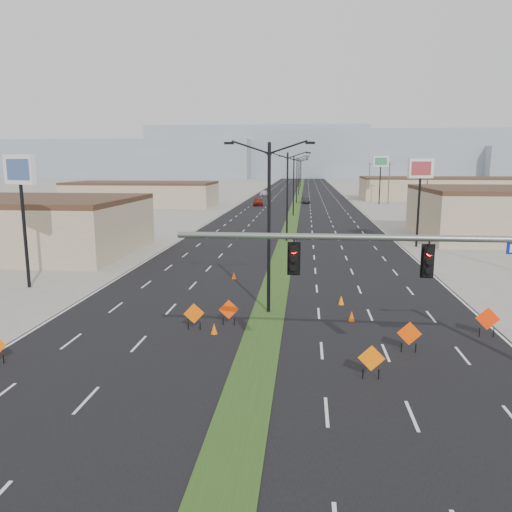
# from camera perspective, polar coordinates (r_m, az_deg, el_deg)

# --- Properties ---
(ground) EXTENTS (600.00, 600.00, 0.00)m
(ground) POSITION_cam_1_polar(r_m,az_deg,el_deg) (19.08, -1.39, -17.01)
(ground) COLOR gray
(ground) RESTS_ON ground
(road_surface) EXTENTS (25.00, 400.00, 0.02)m
(road_surface) POSITION_cam_1_polar(r_m,az_deg,el_deg) (117.13, 4.69, 6.22)
(road_surface) COLOR black
(road_surface) RESTS_ON ground
(median_strip) EXTENTS (2.00, 400.00, 0.04)m
(median_strip) POSITION_cam_1_polar(r_m,az_deg,el_deg) (117.13, 4.69, 6.22)
(median_strip) COLOR #213F16
(median_strip) RESTS_ON ground
(building_sw_far) EXTENTS (30.00, 14.00, 4.50)m
(building_sw_far) POSITION_cam_1_polar(r_m,az_deg,el_deg) (107.55, -12.89, 6.80)
(building_sw_far) COLOR tan
(building_sw_far) RESTS_ON ground
(building_se_far) EXTENTS (44.00, 16.00, 5.00)m
(building_se_far) POSITION_cam_1_polar(r_m,az_deg,el_deg) (131.91, 21.66, 7.09)
(building_se_far) COLOR tan
(building_se_far) RESTS_ON ground
(mesa_west) EXTENTS (180.00, 50.00, 22.00)m
(mesa_west) POSITION_cam_1_polar(r_m,az_deg,el_deg) (320.93, -16.95, 10.52)
(mesa_west) COLOR gray
(mesa_west) RESTS_ON ground
(mesa_center) EXTENTS (220.00, 50.00, 28.00)m
(mesa_center) POSITION_cam_1_polar(r_m,az_deg,el_deg) (319.08, 12.78, 11.25)
(mesa_center) COLOR gray
(mesa_center) RESTS_ON ground
(mesa_backdrop) EXTENTS (140.00, 50.00, 32.00)m
(mesa_backdrop) POSITION_cam_1_polar(r_m,az_deg,el_deg) (338.38, 0.27, 11.79)
(mesa_backdrop) COLOR gray
(mesa_backdrop) RESTS_ON ground
(signal_mast) EXTENTS (16.30, 0.60, 8.00)m
(signal_mast) POSITION_cam_1_polar(r_m,az_deg,el_deg) (20.26, 24.11, -1.88)
(signal_mast) COLOR slate
(signal_mast) RESTS_ON ground
(streetlight_0) EXTENTS (5.15, 0.24, 10.02)m
(streetlight_0) POSITION_cam_1_polar(r_m,az_deg,el_deg) (29.06, 1.49, 3.82)
(streetlight_0) COLOR black
(streetlight_0) RESTS_ON ground
(streetlight_1) EXTENTS (5.15, 0.24, 10.02)m
(streetlight_1) POSITION_cam_1_polar(r_m,az_deg,el_deg) (56.92, 3.59, 7.12)
(streetlight_1) COLOR black
(streetlight_1) RESTS_ON ground
(streetlight_2) EXTENTS (5.15, 0.24, 10.02)m
(streetlight_2) POSITION_cam_1_polar(r_m,az_deg,el_deg) (84.87, 4.32, 8.24)
(streetlight_2) COLOR black
(streetlight_2) RESTS_ON ground
(streetlight_3) EXTENTS (5.15, 0.24, 10.02)m
(streetlight_3) POSITION_cam_1_polar(r_m,az_deg,el_deg) (112.85, 4.69, 8.81)
(streetlight_3) COLOR black
(streetlight_3) RESTS_ON ground
(streetlight_4) EXTENTS (5.15, 0.24, 10.02)m
(streetlight_4) POSITION_cam_1_polar(r_m,az_deg,el_deg) (140.84, 4.91, 9.15)
(streetlight_4) COLOR black
(streetlight_4) RESTS_ON ground
(streetlight_5) EXTENTS (5.15, 0.24, 10.02)m
(streetlight_5) POSITION_cam_1_polar(r_m,az_deg,el_deg) (168.83, 5.06, 9.38)
(streetlight_5) COLOR black
(streetlight_5) RESTS_ON ground
(streetlight_6) EXTENTS (5.15, 0.24, 10.02)m
(streetlight_6) POSITION_cam_1_polar(r_m,az_deg,el_deg) (196.82, 5.17, 9.54)
(streetlight_6) COLOR black
(streetlight_6) RESTS_ON ground
(utility_pole_1) EXTENTS (1.60, 0.20, 9.00)m
(utility_pole_1) POSITION_cam_1_polar(r_m,az_deg,el_deg) (78.94, 18.94, 6.99)
(utility_pole_1) COLOR #4C3823
(utility_pole_1) RESTS_ON ground
(utility_pole_2) EXTENTS (1.60, 0.20, 9.00)m
(utility_pole_2) POSITION_cam_1_polar(r_m,az_deg,el_deg) (113.28, 14.94, 8.12)
(utility_pole_2) COLOR #4C3823
(utility_pole_2) RESTS_ON ground
(utility_pole_3) EXTENTS (1.60, 0.20, 9.00)m
(utility_pole_3) POSITION_cam_1_polar(r_m,az_deg,el_deg) (147.92, 12.80, 8.71)
(utility_pole_3) COLOR #4C3823
(utility_pole_3) RESTS_ON ground
(car_left) EXTENTS (2.57, 5.04, 1.64)m
(car_left) POSITION_cam_1_polar(r_m,az_deg,el_deg) (105.78, 0.24, 6.23)
(car_left) COLOR maroon
(car_left) RESTS_ON ground
(car_mid) EXTENTS (1.97, 4.35, 1.38)m
(car_mid) POSITION_cam_1_polar(r_m,az_deg,el_deg) (112.68, 5.67, 6.38)
(car_mid) COLOR black
(car_mid) RESTS_ON ground
(car_far) EXTENTS (1.89, 4.49, 1.29)m
(car_far) POSITION_cam_1_polar(r_m,az_deg,el_deg) (138.10, 0.89, 7.18)
(car_far) COLOR silver
(car_far) RESTS_ON ground
(construction_sign_1) EXTENTS (1.07, 0.38, 1.47)m
(construction_sign_1) POSITION_cam_1_polar(r_m,az_deg,el_deg) (27.05, -7.11, -6.65)
(construction_sign_1) COLOR #EA5C04
(construction_sign_1) RESTS_ON ground
(construction_sign_2) EXTENTS (1.07, 0.30, 1.45)m
(construction_sign_2) POSITION_cam_1_polar(r_m,az_deg,el_deg) (27.64, -3.13, -6.24)
(construction_sign_2) COLOR #FF3F05
(construction_sign_2) RESTS_ON ground
(construction_sign_3) EXTENTS (1.14, 0.13, 1.52)m
(construction_sign_3) POSITION_cam_1_polar(r_m,az_deg,el_deg) (24.81, 17.12, -8.59)
(construction_sign_3) COLOR #F94705
(construction_sign_3) RESTS_ON ground
(construction_sign_4) EXTENTS (1.11, 0.08, 1.48)m
(construction_sign_4) POSITION_cam_1_polar(r_m,az_deg,el_deg) (21.51, 13.05, -11.46)
(construction_sign_4) COLOR #FF6B05
(construction_sign_4) RESTS_ON ground
(construction_sign_5) EXTENTS (1.19, 0.20, 1.60)m
(construction_sign_5) POSITION_cam_1_polar(r_m,az_deg,el_deg) (28.33, 24.96, -6.63)
(construction_sign_5) COLOR #FE3105
(construction_sign_5) RESTS_ON ground
(cone_0) EXTENTS (0.47, 0.47, 0.60)m
(cone_0) POSITION_cam_1_polar(r_m,az_deg,el_deg) (26.46, -4.81, -8.28)
(cone_0) COLOR #EB5D04
(cone_0) RESTS_ON ground
(cone_1) EXTENTS (0.44, 0.44, 0.61)m
(cone_1) POSITION_cam_1_polar(r_m,az_deg,el_deg) (32.10, 9.71, -4.99)
(cone_1) COLOR orange
(cone_1) RESTS_ON ground
(cone_2) EXTENTS (0.36, 0.36, 0.60)m
(cone_2) POSITION_cam_1_polar(r_m,az_deg,el_deg) (28.95, 10.87, -6.76)
(cone_2) COLOR #ED4F05
(cone_2) RESTS_ON ground
(cone_3) EXTENTS (0.34, 0.34, 0.55)m
(cone_3) POSITION_cam_1_polar(r_m,az_deg,el_deg) (38.60, -2.54, -2.24)
(cone_3) COLOR #FF5805
(cone_3) RESTS_ON ground
(pole_sign_west) EXTENTS (2.94, 1.61, 9.43)m
(pole_sign_west) POSITION_cam_1_polar(r_m,az_deg,el_deg) (38.66, -25.35, 7.87)
(pole_sign_west) COLOR black
(pole_sign_west) RESTS_ON ground
(pole_sign_east_near) EXTENTS (2.90, 1.58, 9.30)m
(pole_sign_east_near) POSITION_cam_1_polar(r_m,az_deg,el_deg) (55.51, 18.29, 8.75)
(pole_sign_east_near) COLOR black
(pole_sign_east_near) RESTS_ON ground
(pole_sign_east_far) EXTENTS (3.37, 1.00, 10.33)m
(pole_sign_east_far) POSITION_cam_1_polar(r_m,az_deg,el_deg) (112.26, 14.07, 10.09)
(pole_sign_east_far) COLOR black
(pole_sign_east_far) RESTS_ON ground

